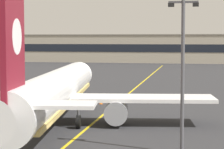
{
  "coord_description": "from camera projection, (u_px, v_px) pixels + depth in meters",
  "views": [
    {
      "loc": [
        12.4,
        -31.54,
        8.6
      ],
      "look_at": [
        2.24,
        15.65,
        4.92
      ],
      "focal_mm": 74.51,
      "sensor_mm": 36.0,
      "label": 1
    }
  ],
  "objects": [
    {
      "name": "terminal_building",
      "position": [
        163.0,
        48.0,
        170.63
      ],
      "size": [
        156.49,
        12.4,
        10.38
      ],
      "color": "#B2A893",
      "rests_on": "ground"
    },
    {
      "name": "taxiway_centreline",
      "position": [
        118.0,
        102.0,
        63.24
      ],
      "size": [
        6.98,
        179.89,
        0.01
      ],
      "primitive_type": "cube",
      "rotation": [
        0.0,
        0.0,
        0.04
      ],
      "color": "yellow",
      "rests_on": "ground"
    },
    {
      "name": "safety_cone_by_nose_gear",
      "position": [
        101.0,
        102.0,
        61.6
      ],
      "size": [
        0.44,
        0.44,
        0.55
      ],
      "color": "orange",
      "rests_on": "ground"
    },
    {
      "name": "airliner_foreground",
      "position": [
        55.0,
        91.0,
        46.49
      ],
      "size": [
        32.35,
        41.38,
        11.65
      ],
      "color": "white",
      "rests_on": "ground"
    },
    {
      "name": "apron_lamp_post",
      "position": [
        183.0,
        74.0,
        34.63
      ],
      "size": [
        2.24,
        0.9,
        11.48
      ],
      "color": "#515156",
      "rests_on": "ground"
    }
  ]
}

